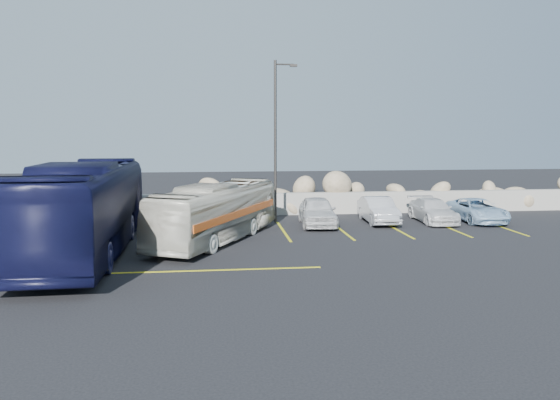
{
  "coord_description": "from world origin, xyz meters",
  "views": [
    {
      "loc": [
        -0.47,
        -17.47,
        4.54
      ],
      "look_at": [
        2.08,
        4.0,
        1.83
      ],
      "focal_mm": 35.0,
      "sensor_mm": 36.0,
      "label": 1
    }
  ],
  "objects": [
    {
      "name": "ground",
      "position": [
        0.0,
        0.0,
        0.0
      ],
      "size": [
        90.0,
        90.0,
        0.0
      ],
      "primitive_type": "plane",
      "color": "black",
      "rests_on": "ground"
    },
    {
      "name": "seawall",
      "position": [
        0.0,
        12.0,
        0.6
      ],
      "size": [
        60.0,
        0.4,
        1.2
      ],
      "primitive_type": "cube",
      "color": "gray",
      "rests_on": "ground"
    },
    {
      "name": "riprap_pile",
      "position": [
        0.0,
        13.2,
        1.3
      ],
      "size": [
        54.0,
        2.8,
        2.6
      ],
      "primitive_type": null,
      "color": "#978463",
      "rests_on": "ground"
    },
    {
      "name": "parking_lines",
      "position": [
        4.64,
        5.57,
        0.01
      ],
      "size": [
        18.16,
        9.36,
        0.01
      ],
      "color": "gold",
      "rests_on": "ground"
    },
    {
      "name": "lamppost",
      "position": [
        2.56,
        9.5,
        4.3
      ],
      "size": [
        1.14,
        0.18,
        8.0
      ],
      "color": "#2E2B29",
      "rests_on": "ground"
    },
    {
      "name": "vintage_bus",
      "position": [
        -0.44,
        5.13,
        1.21
      ],
      "size": [
        5.64,
        8.66,
        2.41
      ],
      "primitive_type": "imported",
      "rotation": [
        0.0,
        0.0,
        -0.46
      ],
      "color": "beige",
      "rests_on": "ground"
    },
    {
      "name": "tour_coach",
      "position": [
        -5.33,
        3.36,
        1.72
      ],
      "size": [
        3.14,
        12.37,
        3.43
      ],
      "primitive_type": "imported",
      "rotation": [
        0.0,
        0.0,
        0.02
      ],
      "color": "black",
      "rests_on": "ground"
    },
    {
      "name": "car_a",
      "position": [
        4.43,
        8.38,
        0.7
      ],
      "size": [
        1.95,
        4.21,
        1.4
      ],
      "primitive_type": "imported",
      "rotation": [
        0.0,
        0.0,
        -0.07
      ],
      "color": "silver",
      "rests_on": "ground"
    },
    {
      "name": "car_b",
      "position": [
        7.62,
        8.8,
        0.64
      ],
      "size": [
        1.5,
        3.91,
        1.27
      ],
      "primitive_type": "imported",
      "rotation": [
        0.0,
        0.0,
        -0.04
      ],
      "color": "#B6B7BB",
      "rests_on": "ground"
    },
    {
      "name": "car_c",
      "position": [
        10.43,
        8.73,
        0.58
      ],
      "size": [
        1.72,
        4.04,
        1.16
      ],
      "primitive_type": "imported",
      "rotation": [
        0.0,
        0.0,
        -0.02
      ],
      "color": "silver",
      "rests_on": "ground"
    },
    {
      "name": "car_d",
      "position": [
        12.72,
        8.57,
        0.58
      ],
      "size": [
        1.94,
        4.17,
        1.16
      ],
      "primitive_type": "imported",
      "rotation": [
        0.0,
        0.0,
        -0.0
      ],
      "color": "#96B7D4",
      "rests_on": "ground"
    }
  ]
}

